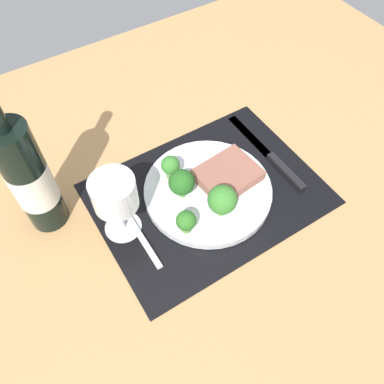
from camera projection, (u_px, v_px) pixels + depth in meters
The scene contains 12 objects.
ground_plane at pixel (207, 199), 74.07cm from camera, with size 140.00×110.00×3.00cm, color tan.
placemat at pixel (208, 194), 72.73cm from camera, with size 40.68×30.22×0.30cm, color black.
plate at pixel (208, 191), 71.95cm from camera, with size 23.36×23.36×1.60cm, color silver.
steak at pixel (227, 173), 71.98cm from camera, with size 10.76×8.83×2.01cm, color #8C5647.
broccoli_center at pixel (186, 221), 64.25cm from camera, with size 3.45×3.45×4.44cm.
broccoli_back_left at pixel (182, 183), 67.28cm from camera, with size 4.60×4.60×6.17cm.
broccoli_near_steak at pixel (170, 166), 70.51cm from camera, with size 3.44×3.44×4.94cm.
broccoli_front_edge at pixel (222, 200), 65.39cm from camera, with size 5.08×5.08×6.27cm.
fork at pixel (132, 223), 68.51cm from camera, with size 2.40×19.20×0.50cm.
knife at pixel (271, 156), 77.39cm from camera, with size 1.80×23.00×0.80cm.
wine_bottle at pixel (30, 179), 60.85cm from camera, with size 6.61×6.61×30.35cm.
wine_glass at pixel (115, 196), 60.96cm from camera, with size 7.26×7.26×13.14cm.
Camera 1 is at (-24.81, -34.00, 59.53)cm, focal length 36.74 mm.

